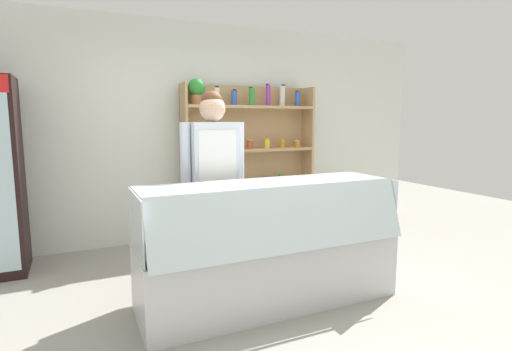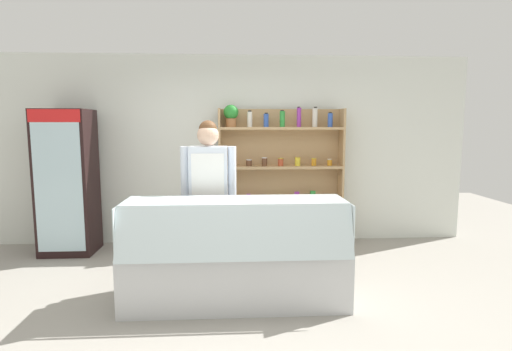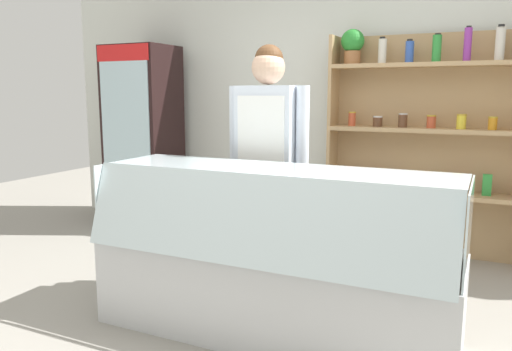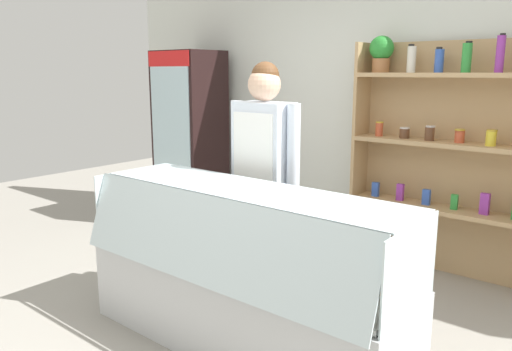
{
  "view_description": "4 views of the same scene",
  "coord_description": "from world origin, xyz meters",
  "px_view_note": "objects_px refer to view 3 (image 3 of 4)",
  "views": [
    {
      "loc": [
        -1.44,
        -2.82,
        1.51
      ],
      "look_at": [
        0.11,
        0.53,
        0.99
      ],
      "focal_mm": 28.0,
      "sensor_mm": 36.0,
      "label": 1
    },
    {
      "loc": [
        -0.03,
        -3.7,
        1.71
      ],
      "look_at": [
        0.22,
        0.73,
        1.15
      ],
      "focal_mm": 28.0,
      "sensor_mm": 36.0,
      "label": 2
    },
    {
      "loc": [
        1.1,
        -2.59,
        1.44
      ],
      "look_at": [
        -0.31,
        0.4,
        0.89
      ],
      "focal_mm": 35.0,
      "sensor_mm": 36.0,
      "label": 3
    },
    {
      "loc": [
        1.87,
        -2.17,
        1.69
      ],
      "look_at": [
        -0.2,
        0.36,
        1.01
      ],
      "focal_mm": 35.0,
      "sensor_mm": 36.0,
      "label": 4
    }
  ],
  "objects_px": {
    "drinks_fridge": "(143,138)",
    "deli_display_case": "(272,284)",
    "shelving_unit": "(427,132)",
    "shop_clerk": "(268,149)"
  },
  "relations": [
    {
      "from": "drinks_fridge",
      "to": "deli_display_case",
      "type": "height_order",
      "value": "drinks_fridge"
    },
    {
      "from": "drinks_fridge",
      "to": "deli_display_case",
      "type": "relative_size",
      "value": 0.9
    },
    {
      "from": "shop_clerk",
      "to": "deli_display_case",
      "type": "bearing_deg",
      "value": -63.62
    },
    {
      "from": "shelving_unit",
      "to": "deli_display_case",
      "type": "bearing_deg",
      "value": -107.96
    },
    {
      "from": "drinks_fridge",
      "to": "deli_display_case",
      "type": "xyz_separation_m",
      "value": [
        2.22,
        -1.67,
        -0.65
      ]
    },
    {
      "from": "drinks_fridge",
      "to": "shop_clerk",
      "type": "distance_m",
      "value": 2.23
    },
    {
      "from": "shelving_unit",
      "to": "shop_clerk",
      "type": "relative_size",
      "value": 1.13
    },
    {
      "from": "drinks_fridge",
      "to": "shelving_unit",
      "type": "distance_m",
      "value": 2.85
    },
    {
      "from": "drinks_fridge",
      "to": "shop_clerk",
      "type": "xyz_separation_m",
      "value": [
        1.94,
        -1.11,
        0.09
      ]
    },
    {
      "from": "shelving_unit",
      "to": "deli_display_case",
      "type": "xyz_separation_m",
      "value": [
        -0.62,
        -1.92,
        -0.79
      ]
    }
  ]
}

